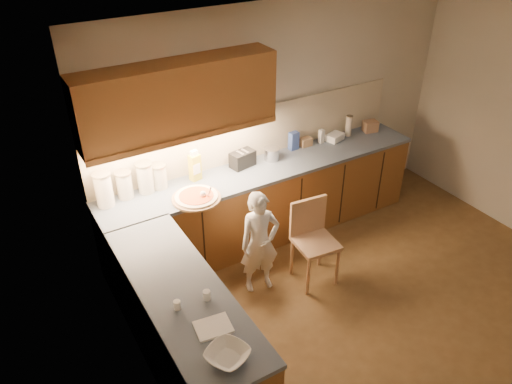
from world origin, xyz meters
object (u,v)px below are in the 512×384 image
child (260,243)px  oil_jug (195,166)px  wooden_chair (312,236)px  toaster (243,159)px  pizza_on_board (197,197)px

child → oil_jug: bearing=116.7°
wooden_chair → toaster: 1.14m
pizza_on_board → oil_jug: (0.16, 0.35, 0.13)m
child → oil_jug: 1.05m
wooden_chair → toaster: bearing=109.6°
wooden_chair → oil_jug: 1.40m
pizza_on_board → oil_jug: 0.41m
wooden_chair → toaster: (-0.24, 1.00, 0.49)m
child → oil_jug: (-0.26, 0.87, 0.52)m
toaster → pizza_on_board: bearing=-164.9°
toaster → oil_jug: bearing=168.8°
child → wooden_chair: size_ratio=1.24×
wooden_chair → oil_jug: size_ratio=2.65×
pizza_on_board → wooden_chair: 1.24m
child → toaster: size_ratio=3.76×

